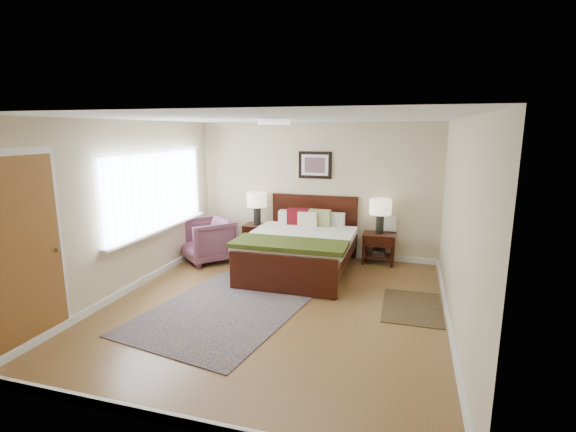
% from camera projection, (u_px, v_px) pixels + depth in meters
% --- Properties ---
extents(floor, '(5.00, 5.00, 0.00)m').
position_uv_depth(floor, '(275.00, 305.00, 5.71)').
color(floor, brown).
rests_on(floor, ground).
extents(back_wall, '(4.50, 0.04, 2.50)m').
position_uv_depth(back_wall, '(316.00, 190.00, 7.81)').
color(back_wall, '#C8BC91').
rests_on(back_wall, ground).
extents(front_wall, '(4.50, 0.04, 2.50)m').
position_uv_depth(front_wall, '(170.00, 281.00, 3.11)').
color(front_wall, '#C8BC91').
rests_on(front_wall, ground).
extents(left_wall, '(0.04, 5.00, 2.50)m').
position_uv_depth(left_wall, '(128.00, 207.00, 6.08)').
color(left_wall, '#C8BC91').
rests_on(left_wall, ground).
extents(right_wall, '(0.04, 5.00, 2.50)m').
position_uv_depth(right_wall, '(459.00, 227.00, 4.84)').
color(right_wall, '#C8BC91').
rests_on(right_wall, ground).
extents(ceiling, '(4.50, 5.00, 0.02)m').
position_uv_depth(ceiling, '(274.00, 118.00, 5.20)').
color(ceiling, white).
rests_on(ceiling, back_wall).
extents(window, '(0.11, 2.72, 1.32)m').
position_uv_depth(window, '(158.00, 192.00, 6.69)').
color(window, silver).
rests_on(window, left_wall).
extents(door, '(0.06, 1.00, 2.18)m').
position_uv_depth(door, '(26.00, 252.00, 4.46)').
color(door, silver).
rests_on(door, ground).
extents(ceil_fixture, '(0.44, 0.44, 0.08)m').
position_uv_depth(ceil_fixture, '(274.00, 121.00, 5.21)').
color(ceil_fixture, white).
rests_on(ceil_fixture, ceiling).
extents(bed, '(1.75, 2.12, 1.14)m').
position_uv_depth(bed, '(301.00, 241.00, 6.98)').
color(bed, '#340D07').
rests_on(bed, ground).
extents(wall_art, '(0.62, 0.05, 0.50)m').
position_uv_depth(wall_art, '(315.00, 165.00, 7.69)').
color(wall_art, black).
rests_on(wall_art, back_wall).
extents(nightstand_left, '(0.48, 0.43, 0.57)m').
position_uv_depth(nightstand_left, '(257.00, 231.00, 8.04)').
color(nightstand_left, '#340D07').
rests_on(nightstand_left, ground).
extents(nightstand_right, '(0.56, 0.42, 0.55)m').
position_uv_depth(nightstand_right, '(379.00, 245.00, 7.43)').
color(nightstand_right, '#340D07').
rests_on(nightstand_right, ground).
extents(lamp_left, '(0.38, 0.38, 0.61)m').
position_uv_depth(lamp_left, '(257.00, 202.00, 7.94)').
color(lamp_left, black).
rests_on(lamp_left, nightstand_left).
extents(lamp_right, '(0.38, 0.38, 0.61)m').
position_uv_depth(lamp_right, '(380.00, 209.00, 7.31)').
color(lamp_right, black).
rests_on(lamp_right, nightstand_right).
extents(armchair, '(1.19, 1.19, 0.78)m').
position_uv_depth(armchair, '(207.00, 240.00, 7.58)').
color(armchair, brown).
rests_on(armchair, ground).
extents(rug_persian, '(2.18, 2.77, 0.01)m').
position_uv_depth(rug_persian, '(225.00, 310.00, 5.55)').
color(rug_persian, '#0C1D3C').
rests_on(rug_persian, ground).
extents(rug_navy, '(0.78, 1.16, 0.01)m').
position_uv_depth(rug_navy, '(412.00, 307.00, 5.64)').
color(rug_navy, black).
rests_on(rug_navy, ground).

